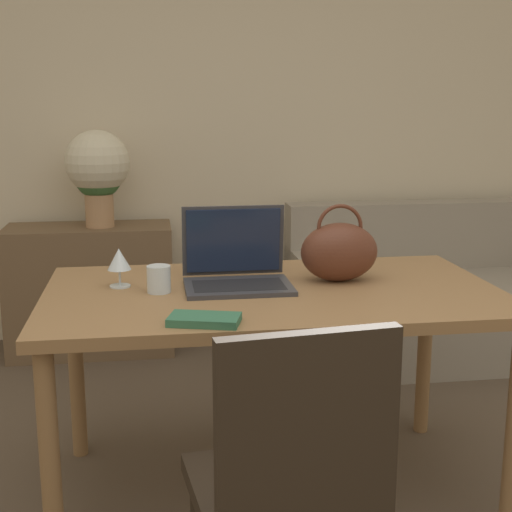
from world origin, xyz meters
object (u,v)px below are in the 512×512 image
(wine_glass, at_px, (119,261))
(handbag, at_px, (339,251))
(chair, at_px, (291,480))
(couch, at_px, (449,301))
(flower_vase, at_px, (98,169))
(laptop, at_px, (236,264))
(drinking_glass, at_px, (159,279))

(wine_glass, distance_m, handbag, 0.79)
(chair, distance_m, couch, 2.65)
(handbag, xyz_separation_m, flower_vase, (-0.95, 1.55, 0.17))
(laptop, xyz_separation_m, handbag, (0.38, -0.01, 0.04))
(handbag, bearing_deg, wine_glass, 177.95)
(laptop, bearing_deg, handbag, -0.92)
(wine_glass, bearing_deg, handbag, -2.05)
(flower_vase, bearing_deg, chair, -76.35)
(chair, distance_m, laptop, 0.98)
(couch, height_order, drinking_glass, drinking_glass)
(couch, xyz_separation_m, drinking_glass, (-1.68, -1.39, 0.54))
(drinking_glass, xyz_separation_m, wine_glass, (-0.14, 0.09, 0.05))
(drinking_glass, distance_m, wine_glass, 0.17)
(chair, xyz_separation_m, wine_glass, (-0.43, 0.94, 0.35))
(chair, relative_size, laptop, 2.51)
(chair, xyz_separation_m, drinking_glass, (-0.29, 0.85, 0.30))
(couch, relative_size, wine_glass, 13.00)
(laptop, distance_m, wine_glass, 0.41)
(handbag, distance_m, flower_vase, 1.83)
(drinking_glass, bearing_deg, handbag, 5.76)
(drinking_glass, bearing_deg, laptop, 14.65)
(couch, relative_size, drinking_glass, 19.33)
(laptop, bearing_deg, couch, 43.23)
(drinking_glass, bearing_deg, chair, -70.87)
(laptop, relative_size, wine_glass, 2.69)
(chair, height_order, drinking_glass, chair)
(handbag, bearing_deg, couch, 52.23)
(wine_glass, xyz_separation_m, handbag, (0.79, -0.03, 0.02))
(chair, relative_size, couch, 0.52)
(flower_vase, bearing_deg, couch, -6.42)
(chair, distance_m, flower_vase, 2.59)
(couch, distance_m, drinking_glass, 2.25)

